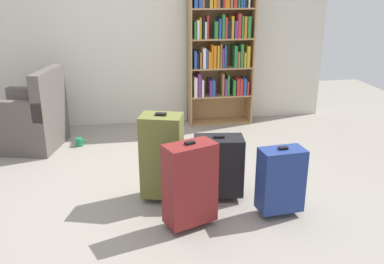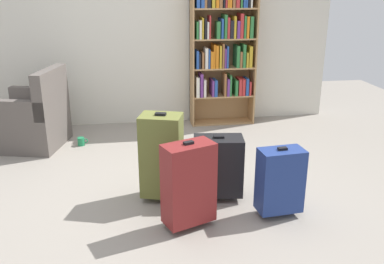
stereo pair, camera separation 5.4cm
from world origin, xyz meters
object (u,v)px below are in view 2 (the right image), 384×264
object	(u,v)px
suitcase_navy_blue	(280,180)
suitcase_black	(218,166)
bookshelf	(223,46)
armchair	(33,120)
suitcase_dark_red	(189,184)
suitcase_olive	(162,156)
mug	(81,141)

from	to	relation	value
suitcase_navy_blue	suitcase_black	bearing A→B (deg)	139.97
bookshelf	armchair	world-z (taller)	bookshelf
suitcase_dark_red	suitcase_black	size ratio (longest dim) A/B	1.21
bookshelf	suitcase_black	xyz separation A→B (m)	(-0.49, -2.10, -0.72)
suitcase_navy_blue	armchair	bearing A→B (deg)	139.66
suitcase_dark_red	armchair	bearing A→B (deg)	127.40
armchair	suitcase_black	distance (m)	2.40
armchair	suitcase_olive	xyz separation A→B (m)	(1.35, -1.50, 0.09)
suitcase_dark_red	suitcase_olive	distance (m)	0.51
suitcase_dark_red	suitcase_olive	bearing A→B (deg)	108.85
bookshelf	suitcase_black	distance (m)	2.27
armchair	mug	distance (m)	0.59
bookshelf	armchair	distance (m)	2.48
suitcase_dark_red	suitcase_olive	size ratio (longest dim) A/B	0.90
mug	suitcase_dark_red	distance (m)	2.17
suitcase_black	bookshelf	bearing A→B (deg)	76.94
suitcase_dark_red	suitcase_olive	xyz separation A→B (m)	(-0.16, 0.48, 0.04)
bookshelf	mug	size ratio (longest dim) A/B	15.40
armchair	suitcase_dark_red	bearing A→B (deg)	-52.60
bookshelf	mug	distance (m)	2.13
suitcase_black	suitcase_olive	distance (m)	0.49
suitcase_dark_red	suitcase_navy_blue	xyz separation A→B (m)	(0.74, 0.06, -0.06)
bookshelf	suitcase_dark_red	world-z (taller)	bookshelf
suitcase_navy_blue	suitcase_olive	world-z (taller)	suitcase_olive
suitcase_dark_red	suitcase_navy_blue	distance (m)	0.75
armchair	suitcase_black	bearing A→B (deg)	-40.41
suitcase_black	suitcase_olive	bearing A→B (deg)	173.19
bookshelf	suitcase_navy_blue	xyz separation A→B (m)	(-0.06, -2.46, -0.72)
armchair	suitcase_dark_red	world-z (taller)	armchair
armchair	suitcase_dark_red	size ratio (longest dim) A/B	1.28
suitcase_black	suitcase_dark_red	bearing A→B (deg)	-126.80
suitcase_dark_red	suitcase_navy_blue	bearing A→B (deg)	4.93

